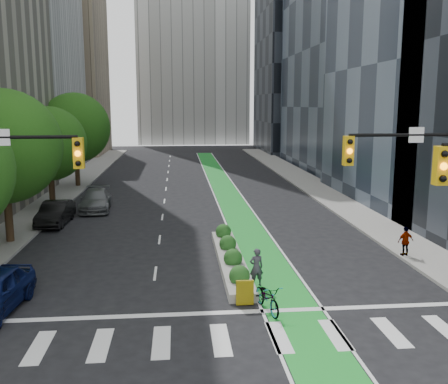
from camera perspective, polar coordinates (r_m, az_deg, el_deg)
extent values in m
plane|color=black|center=(18.55, -0.65, -15.15)|extent=(160.00, 160.00, 0.00)
cube|color=gray|center=(43.72, -19.07, -0.86)|extent=(3.60, 90.00, 0.15)
cube|color=gray|center=(44.45, 11.96, -0.35)|extent=(3.60, 90.00, 0.15)
cube|color=#1A932B|center=(47.59, -0.02, 0.46)|extent=(2.20, 70.00, 0.01)
cube|color=tan|center=(84.96, -18.50, 12.93)|extent=(14.00, 16.00, 26.00)
cube|color=black|center=(87.60, 9.04, 13.86)|extent=(14.00, 18.00, 28.00)
cylinder|color=black|center=(30.78, -23.51, -0.88)|extent=(0.44, 0.44, 5.04)
sphere|color=#194C10|center=(30.40, -23.91, 4.79)|extent=(6.40, 6.40, 6.40)
cylinder|color=black|center=(40.31, -19.13, 1.39)|extent=(0.44, 0.44, 4.48)
sphere|color=#194C10|center=(40.02, -19.35, 5.24)|extent=(5.60, 5.60, 5.60)
cylinder|color=black|center=(49.96, -16.47, 3.48)|extent=(0.44, 0.44, 5.15)
sphere|color=#194C10|center=(49.73, -16.65, 7.06)|extent=(6.60, 6.60, 6.60)
cube|color=gold|center=(17.63, -16.29, 4.29)|extent=(0.34, 0.28, 1.05)
sphere|color=orange|center=(17.48, -16.38, 4.23)|extent=(0.20, 0.20, 0.20)
cube|color=white|center=(18.19, -24.10, 5.72)|extent=(0.55, 0.04, 0.55)
cylinder|color=black|center=(19.39, 21.82, 6.09)|extent=(5.50, 0.12, 0.12)
cube|color=gold|center=(18.34, 14.02, 4.60)|extent=(0.34, 0.28, 1.05)
sphere|color=orange|center=(18.19, 14.18, 4.55)|extent=(0.20, 0.20, 0.20)
cube|color=white|center=(19.24, 21.13, 6.11)|extent=(0.55, 0.04, 0.55)
cube|color=gold|center=(14.65, 23.53, 2.78)|extent=(0.34, 0.28, 1.05)
sphere|color=orange|center=(14.52, 23.83, 2.69)|extent=(0.20, 0.20, 0.20)
cube|color=gray|center=(25.08, 0.78, -7.85)|extent=(1.20, 10.00, 0.40)
cube|color=yellow|center=(20.10, 2.39, -11.41)|extent=(0.70, 0.12, 1.00)
sphere|color=#194C19|center=(21.64, 1.78, -9.53)|extent=(0.90, 0.90, 0.90)
sphere|color=#194C19|center=(23.99, 1.04, -7.55)|extent=(0.90, 0.90, 0.90)
sphere|color=#194C19|center=(26.38, 0.43, -5.92)|extent=(0.90, 0.90, 0.90)
sphere|color=#194C19|center=(28.78, -0.07, -4.57)|extent=(0.90, 0.90, 0.90)
imported|color=gray|center=(19.68, 4.99, -11.90)|extent=(1.21, 2.24, 1.12)
imported|color=#38343F|center=(22.10, 3.72, -8.57)|extent=(0.68, 0.51, 1.71)
imported|color=black|center=(34.93, -18.72, -2.31)|extent=(1.77, 4.69, 1.53)
imported|color=#575A5C|center=(38.82, -14.45, -0.89)|extent=(2.52, 5.44, 1.54)
imported|color=gray|center=(27.50, 20.04, -5.31)|extent=(0.94, 0.51, 1.52)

